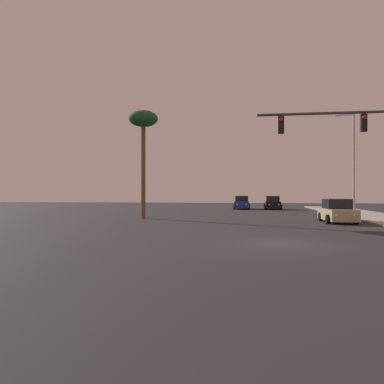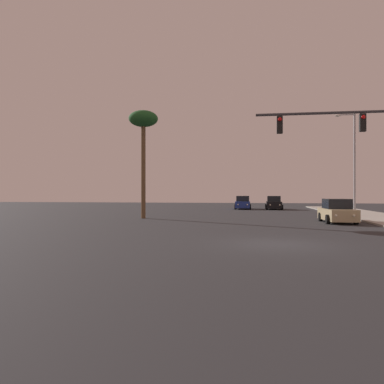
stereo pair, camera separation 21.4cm
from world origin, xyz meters
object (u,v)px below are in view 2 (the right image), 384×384
(street_lamp, at_px, (353,158))
(traffic_light_mast, at_px, (372,140))
(car_blue, at_px, (243,203))
(car_tan, at_px, (337,212))
(palm_tree_near, at_px, (143,125))
(car_black, at_px, (274,203))

(street_lamp, bearing_deg, traffic_light_mast, -101.35)
(car_blue, bearing_deg, traffic_light_mast, 104.30)
(car_blue, bearing_deg, street_lamp, 126.18)
(car_tan, relative_size, street_lamp, 0.48)
(car_tan, height_order, street_lamp, street_lamp)
(car_blue, xyz_separation_m, traffic_light_mast, (6.86, -28.14, 4.02))
(palm_tree_near, bearing_deg, car_tan, -8.28)
(car_black, xyz_separation_m, street_lamp, (5.92, -13.33, 4.36))
(traffic_light_mast, bearing_deg, car_black, 96.18)
(car_black, bearing_deg, traffic_light_mast, 97.79)
(car_blue, height_order, palm_tree_near, palm_tree_near)
(car_tan, bearing_deg, traffic_light_mast, 87.63)
(traffic_light_mast, bearing_deg, street_lamp, 78.65)
(car_black, bearing_deg, street_lamp, 115.56)
(car_tan, bearing_deg, car_black, -83.69)
(car_blue, distance_m, street_lamp, 17.35)
(car_tan, distance_m, street_lamp, 8.68)
(street_lamp, bearing_deg, palm_tree_near, -164.80)
(car_tan, distance_m, traffic_light_mast, 8.56)
(car_blue, bearing_deg, car_black, 175.74)
(car_tan, xyz_separation_m, car_black, (-3.04, 20.26, 0.00))
(car_tan, xyz_separation_m, street_lamp, (2.89, 6.93, 4.36))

